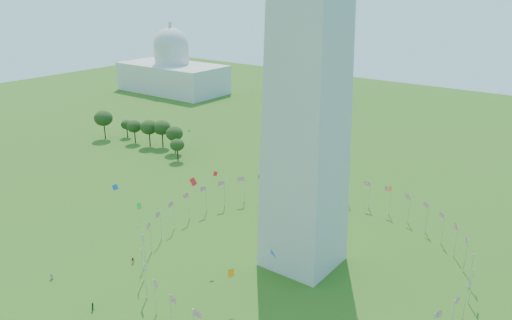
% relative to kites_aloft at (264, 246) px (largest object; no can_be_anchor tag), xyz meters
% --- Properties ---
extents(flag_ring, '(80.24, 80.24, 9.00)m').
position_rel_kites_aloft_xyz_m(flag_ring, '(-7.07, 26.72, -14.55)').
color(flag_ring, silver).
rests_on(flag_ring, ground).
extents(capitol_building, '(70.00, 35.00, 46.00)m').
position_rel_kites_aloft_xyz_m(capitol_building, '(-187.07, 156.72, 3.95)').
color(capitol_building, beige).
rests_on(capitol_building, ground).
extents(kites_aloft, '(122.53, 74.73, 30.55)m').
position_rel_kites_aloft_xyz_m(kites_aloft, '(0.00, 0.00, 0.00)').
color(kites_aloft, blue).
rests_on(kites_aloft, ground).
extents(tree_line_west, '(55.41, 15.41, 12.94)m').
position_rel_kites_aloft_xyz_m(tree_line_west, '(-114.23, 67.48, -13.39)').
color(tree_line_west, '#2C4B19').
rests_on(tree_line_west, ground).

